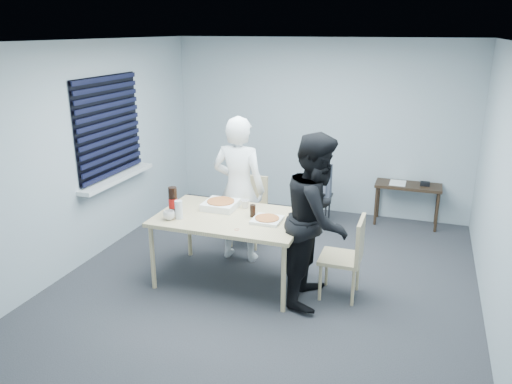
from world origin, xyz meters
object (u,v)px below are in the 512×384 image
at_px(dining_table, 231,221).
at_px(mug_b, 245,204).
at_px(mug_a, 169,215).
at_px(person_white, 239,189).
at_px(stool, 319,202).
at_px(chair_far, 250,205).
at_px(person_black, 317,219).
at_px(chair_right, 349,252).
at_px(side_table, 408,190).
at_px(soda_bottle, 173,202).
at_px(backpack, 319,181).

relative_size(dining_table, mug_b, 15.89).
bearing_deg(mug_a, mug_b, 43.49).
xyz_separation_m(dining_table, person_white, (-0.13, 0.59, 0.17)).
relative_size(stool, mug_b, 4.73).
relative_size(dining_table, person_white, 0.90).
xyz_separation_m(stool, mug_b, (-0.52, -1.61, 0.46)).
distance_m(chair_far, person_white, 0.63).
bearing_deg(person_white, person_black, 149.34).
xyz_separation_m(chair_right, person_white, (-1.42, 0.53, 0.37)).
relative_size(side_table, mug_a, 7.41).
height_order(side_table, soda_bottle, soda_bottle).
bearing_deg(dining_table, person_white, 102.21).
xyz_separation_m(side_table, mug_a, (-2.34, -2.71, 0.29)).
bearing_deg(person_white, mug_b, 122.73).
bearing_deg(chair_right, stool, 111.14).
bearing_deg(backpack, chair_right, -70.34).
bearing_deg(mug_a, side_table, 49.20).
bearing_deg(side_table, person_white, -136.14).
bearing_deg(backpack, dining_table, -108.54).
height_order(stool, backpack, backpack).
distance_m(dining_table, chair_far, 1.13).
bearing_deg(person_white, mug_a, 63.21).
relative_size(person_black, mug_a, 14.39).
distance_m(dining_table, side_table, 2.99).
distance_m(side_table, stool, 1.29).
xyz_separation_m(chair_far, mug_a, (-0.41, -1.40, 0.31)).
height_order(person_black, stool, person_black).
bearing_deg(dining_table, mug_b, 78.98).
xyz_separation_m(person_black, side_table, (0.79, 2.46, -0.36)).
height_order(person_black, backpack, person_black).
bearing_deg(side_table, stool, -157.32).
relative_size(stool, backpack, 1.05).
relative_size(dining_table, person_black, 0.90).
height_order(person_white, stool, person_white).
distance_m(chair_far, mug_a, 1.49).
xyz_separation_m(person_white, backpack, (0.71, 1.31, -0.19)).
bearing_deg(backpack, chair_far, -134.62).
xyz_separation_m(backpack, mug_b, (-0.52, -1.60, 0.13)).
bearing_deg(person_white, chair_far, -85.19).
distance_m(person_black, mug_a, 1.57).
xyz_separation_m(side_table, mug_b, (-1.70, -2.10, 0.29)).
relative_size(person_white, soda_bottle, 5.64).
height_order(chair_right, soda_bottle, soda_bottle).
distance_m(dining_table, backpack, 1.98).
bearing_deg(mug_b, soda_bottle, -145.46).
bearing_deg(stool, side_table, 22.68).
xyz_separation_m(backpack, soda_bottle, (-1.18, -2.05, 0.23)).
xyz_separation_m(person_white, soda_bottle, (-0.48, -0.75, 0.04)).
height_order(side_table, stool, side_table).
height_order(stool, soda_bottle, soda_bottle).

